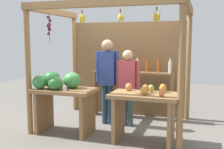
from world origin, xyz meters
TOP-DOWN VIEW (x-y plane):
  - ground_plane at (0.00, 0.00)m, footprint 12.00×12.00m
  - market_stall at (-0.00, 0.40)m, footprint 2.73×1.93m
  - fruit_counter_left at (-0.78, -0.69)m, footprint 1.13×0.66m
  - fruit_counter_right at (0.72, -0.68)m, footprint 1.09×0.64m
  - bottle_shelf_unit at (0.16, 0.68)m, footprint 1.74×0.22m
  - vendor_man at (-0.19, 0.09)m, footprint 0.48×0.23m
  - vendor_woman at (0.23, 0.09)m, footprint 0.48×0.20m

SIDE VIEW (x-z plane):
  - ground_plane at x=0.00m, z-range 0.00..0.00m
  - fruit_counter_right at x=0.72m, z-range 0.11..1.06m
  - fruit_counter_left at x=-0.78m, z-range 0.19..1.30m
  - bottle_shelf_unit at x=0.16m, z-range 0.13..1.48m
  - vendor_woman at x=0.23m, z-range 0.14..1.62m
  - vendor_man at x=-0.19m, z-range 0.17..1.85m
  - market_stall at x=0.00m, z-range 0.20..2.50m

